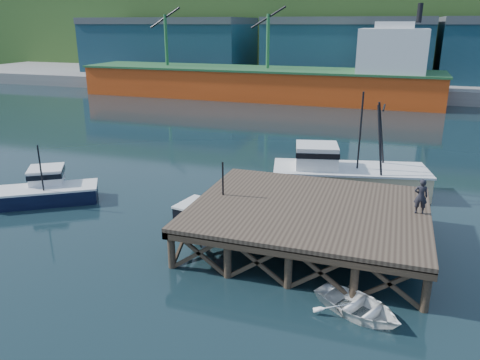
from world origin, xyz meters
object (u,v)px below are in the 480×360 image
at_px(boat_navy, 46,189).
at_px(boat_black, 231,212).
at_px(trawler, 346,172).
at_px(dockworker, 421,196).
at_px(dinghy, 358,306).

xyz_separation_m(boat_navy, boat_black, (12.80, 0.38, -0.08)).
bearing_deg(trawler, boat_navy, -168.76).
height_order(boat_navy, boat_black, boat_navy).
bearing_deg(trawler, dockworker, -73.52).
distance_m(boat_black, trawler, 9.62).
xyz_separation_m(boat_black, dockworker, (10.10, -0.26, 2.29)).
bearing_deg(dockworker, boat_navy, -4.87).
height_order(boat_navy, dockworker, boat_navy).
distance_m(boat_black, dinghy, 10.43).
height_order(boat_navy, dinghy, boat_navy).
bearing_deg(dockworker, trawler, -66.23).
xyz_separation_m(trawler, dinghy, (2.16, -14.59, -1.05)).
relative_size(boat_navy, trawler, 0.61).
distance_m(boat_navy, dinghy, 21.64).
bearing_deg(boat_navy, dinghy, -50.06).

